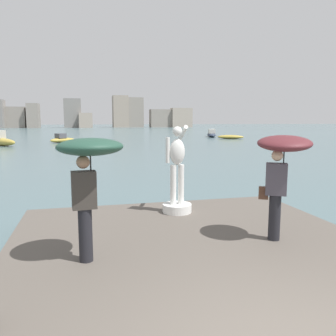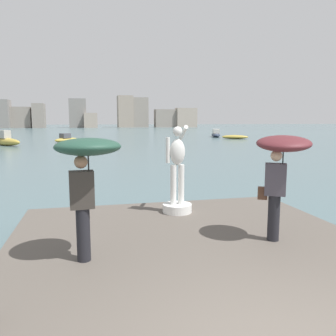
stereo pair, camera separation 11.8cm
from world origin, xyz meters
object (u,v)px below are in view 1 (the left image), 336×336
object	(u,v)px
boat_mid	(62,139)
onlooker_right	(282,158)
boat_far	(231,137)
boat_near	(211,134)
onlooker_left	(89,162)
statue_white_figure	(177,182)
boat_leftward	(0,140)

from	to	relation	value
boat_mid	onlooker_right	bearing A→B (deg)	-80.66
boat_far	onlooker_right	bearing A→B (deg)	-112.99
boat_near	onlooker_right	bearing A→B (deg)	-109.58
onlooker_right	boat_far	world-z (taller)	onlooker_right
onlooker_left	onlooker_right	xyz separation A→B (m)	(3.51, 0.12, -0.04)
statue_white_figure	onlooker_left	bearing A→B (deg)	-130.59
boat_far	onlooker_left	bearing A→B (deg)	-116.96
boat_near	boat_far	distance (m)	6.30
onlooker_right	statue_white_figure	bearing A→B (deg)	119.97
boat_near	boat_mid	world-z (taller)	boat_near
statue_white_figure	boat_near	xyz separation A→B (m)	(18.12, 44.74, -0.70)
statue_white_figure	boat_far	bearing A→B (deg)	64.08
boat_far	boat_mid	bearing A→B (deg)	-172.92
boat_leftward	boat_far	bearing A→B (deg)	12.92
onlooker_left	boat_mid	xyz separation A→B (m)	(-2.73, 38.03, -1.62)
boat_mid	boat_leftward	world-z (taller)	boat_leftward
boat_leftward	boat_near	bearing A→B (deg)	24.18
statue_white_figure	boat_mid	bearing A→B (deg)	97.79
onlooker_left	boat_near	world-z (taller)	onlooker_left
boat_near	boat_far	xyz separation A→B (m)	(0.58, -6.27, -0.19)
boat_near	boat_mid	size ratio (longest dim) A/B	1.62
statue_white_figure	onlooker_right	bearing A→B (deg)	-60.03
onlooker_left	boat_near	distance (m)	51.42
statue_white_figure	boat_far	xyz separation A→B (m)	(18.70, 38.47, -0.88)
onlooker_left	boat_leftward	size ratio (longest dim) A/B	0.41
onlooker_right	boat_far	size ratio (longest dim) A/B	0.50
onlooker_right	boat_mid	distance (m)	38.45
statue_white_figure	onlooker_right	distance (m)	2.86
statue_white_figure	boat_leftward	distance (m)	33.52
statue_white_figure	onlooker_left	world-z (taller)	statue_white_figure
boat_near	boat_leftward	world-z (taller)	boat_leftward
onlooker_right	boat_near	distance (m)	50.02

